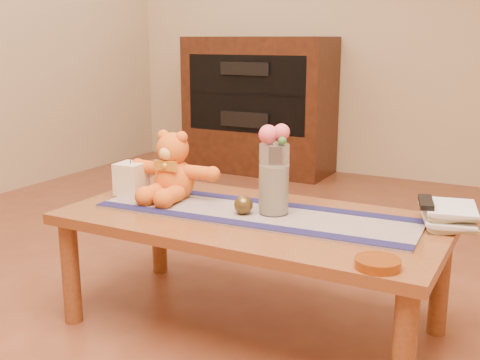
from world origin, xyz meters
The scene contains 32 objects.
floor centered at (0.00, 0.00, 0.00)m, with size 5.50×5.50×0.00m, color brown.
wall_back centered at (0.00, 2.75, 1.35)m, with size 5.50×5.50×0.00m, color tan.
coffee_table_top centered at (0.00, 0.00, 0.43)m, with size 1.40×0.70×0.04m, color #5F3016.
table_leg_fl centered at (-0.64, -0.29, 0.21)m, with size 0.07×0.07×0.41m, color #5F3016.
table_leg_fr centered at (0.64, -0.29, 0.21)m, with size 0.07×0.07×0.41m, color #5F3016.
table_leg_bl centered at (-0.64, 0.29, 0.21)m, with size 0.07×0.07×0.41m, color #5F3016.
table_leg_br centered at (0.64, 0.29, 0.21)m, with size 0.07×0.07×0.41m, color #5F3016.
persian_runner centered at (0.00, 0.02, 0.45)m, with size 1.20×0.35×0.01m, color #1D1C4E.
runner_border_near centered at (0.01, -0.12, 0.46)m, with size 1.20×0.06×0.00m, color #16143E.
runner_border_far centered at (-0.01, 0.16, 0.46)m, with size 1.20×0.06×0.00m, color #16143E.
teddy_bear centered at (-0.38, 0.06, 0.59)m, with size 0.38×0.31×0.26m, color orange, non-canonical shape.
pillar_candle centered at (-0.57, 0.01, 0.52)m, with size 0.11×0.11×0.13m, color beige.
candle_wick centered at (-0.57, 0.01, 0.60)m, with size 0.00×0.00×0.01m, color black.
glass_vase centered at (0.07, 0.04, 0.59)m, with size 0.11×0.11×0.26m, color silver.
potpourri_fill centered at (0.07, 0.04, 0.55)m, with size 0.09×0.09×0.18m, color beige.
rose_left centered at (0.05, 0.03, 0.75)m, with size 0.07×0.07×0.07m, color #E85261.
rose_right centered at (0.09, 0.05, 0.76)m, with size 0.06×0.06×0.06m, color #E85261.
blue_flower_back centered at (0.08, 0.08, 0.75)m, with size 0.04×0.04×0.04m, color #484D9C.
blue_flower_side centered at (0.04, 0.06, 0.74)m, with size 0.04×0.04×0.04m, color #484D9C.
leaf_sprig centered at (0.11, 0.02, 0.74)m, with size 0.03×0.03×0.03m, color #33662D.
bronze_ball centered at (-0.02, -0.02, 0.49)m, with size 0.07×0.07×0.07m, color #4F3B1A.
book_bottom centered at (0.58, 0.19, 0.46)m, with size 0.17×0.22×0.02m, color beige.
book_lower centered at (0.59, 0.19, 0.48)m, with size 0.16×0.22×0.02m, color beige.
book_upper centered at (0.58, 0.19, 0.50)m, with size 0.17×0.22×0.02m, color beige.
book_top centered at (0.59, 0.19, 0.52)m, with size 0.16×0.22×0.02m, color beige.
tv_remote centered at (0.59, 0.18, 0.54)m, with size 0.04×0.16×0.02m, color black.
amber_dish centered at (0.55, -0.28, 0.46)m, with size 0.13×0.13×0.03m, color #BF5914.
media_cabinet centered at (-1.20, 2.48, 0.55)m, with size 1.20×0.50×1.10m, color black.
cabinet_cavity centered at (-1.20, 2.25, 0.66)m, with size 1.02×0.03×0.61m, color black.
cabinet_shelf centered at (-1.20, 2.33, 0.66)m, with size 1.02×0.20×0.03m, color black.
stereo_upper centered at (-1.20, 2.35, 0.86)m, with size 0.42×0.28×0.10m, color black.
stereo_lower centered at (-1.20, 2.35, 0.46)m, with size 0.42×0.28×0.12m, color black.
Camera 1 is at (0.94, -1.85, 1.09)m, focal length 43.81 mm.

